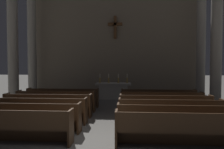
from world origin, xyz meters
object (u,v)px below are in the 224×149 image
object	(u,v)px
pew_left_row_6	(63,98)
candlestick_inner_right	(118,80)
pew_left_row_1	(6,126)
candlestick_outer_left	(100,80)
pew_left_row_4	(48,105)
pew_right_row_6	(158,99)
altar	(113,90)
pew_left_row_5	(56,101)
pew_right_row_4	(165,107)
column_right_fourth	(201,43)
candlestick_inner_left	(109,80)
pew_right_row_1	(185,130)
pew_left_row_2	(24,117)
pew_right_row_2	(177,120)
pew_right_row_5	(161,102)
pew_left_row_3	(38,110)
column_right_third	(216,38)
column_left_third	(13,40)
pew_right_row_3	(170,112)
column_left_fourth	(32,44)
candlestick_outer_right	(127,80)

from	to	relation	value
pew_left_row_6	candlestick_inner_right	bearing A→B (deg)	46.58
pew_left_row_1	candlestick_outer_left	distance (m)	8.30
pew_left_row_4	pew_right_row_6	xyz separation A→B (m)	(4.78, 2.11, 0.00)
altar	pew_left_row_5	bearing A→B (deg)	-121.51
pew_left_row_5	pew_right_row_4	world-z (taller)	same
column_right_fourth	candlestick_inner_left	world-z (taller)	column_right_fourth
pew_right_row_1	altar	distance (m)	8.47
pew_left_row_6	pew_left_row_2	bearing A→B (deg)	-90.00
pew_left_row_4	pew_right_row_2	distance (m)	5.23
pew_left_row_5	pew_right_row_5	xyz separation A→B (m)	(4.78, 0.00, 0.00)
altar	candlestick_inner_left	world-z (taller)	candlestick_inner_left
pew_left_row_3	pew_right_row_2	xyz separation A→B (m)	(4.78, -1.06, 0.00)
column_right_third	pew_right_row_5	bearing A→B (deg)	-146.28
candlestick_inner_left	candlestick_inner_right	world-z (taller)	same
pew_left_row_1	column_left_third	xyz separation A→B (m)	(-3.10, 6.30, 3.06)
column_right_third	candlestick_outer_left	bearing A→B (deg)	163.93
candlestick_inner_right	candlestick_inner_left	bearing A→B (deg)	180.00
pew_right_row_3	pew_left_row_1	bearing A→B (deg)	-156.15
column_left_third	pew_left_row_6	bearing A→B (deg)	-18.11
column_right_third	candlestick_outer_left	size ratio (longest dim) A/B	12.78
pew_left_row_3	candlestick_inner_right	world-z (taller)	candlestick_inner_right
pew_right_row_5	column_left_fourth	size ratio (longest dim) A/B	0.50
pew_right_row_3	candlestick_outer_right	size ratio (longest dim) A/B	6.39
candlestick_inner_left	pew_left_row_2	bearing A→B (deg)	-106.47
pew_left_row_6	column_right_third	bearing A→B (deg)	7.34
pew_right_row_1	pew_right_row_5	bearing A→B (deg)	90.00
pew_left_row_4	pew_right_row_2	world-z (taller)	same
pew_right_row_2	pew_right_row_6	size ratio (longest dim) A/B	1.00
pew_right_row_3	pew_right_row_4	size ratio (longest dim) A/B	1.00
pew_right_row_2	pew_left_row_4	bearing A→B (deg)	156.15
pew_left_row_1	altar	bearing A→B (deg)	73.61
pew_right_row_3	column_right_third	size ratio (longest dim) A/B	0.50
pew_left_row_3	pew_right_row_2	bearing A→B (deg)	-12.47
pew_left_row_2	pew_right_row_1	xyz separation A→B (m)	(4.78, -1.06, 0.00)
candlestick_outer_left	pew_left_row_4	bearing A→B (deg)	-107.26
pew_right_row_2	pew_left_row_1	bearing A→B (deg)	-167.53
pew_right_row_3	pew_right_row_4	xyz separation A→B (m)	(0.00, 1.06, 0.00)
pew_left_row_2	column_left_fourth	size ratio (longest dim) A/B	0.50
column_left_fourth	column_right_third	bearing A→B (deg)	-12.84
pew_right_row_5	column_left_fourth	distance (m)	9.62
altar	candlestick_inner_left	size ratio (longest dim) A/B	3.88
pew_left_row_6	altar	xyz separation A→B (m)	(2.39, 2.84, 0.06)
column_right_third	altar	world-z (taller)	column_right_third
pew_right_row_1	column_right_third	world-z (taller)	column_right_third
pew_left_row_3	pew_left_row_1	bearing A→B (deg)	-90.00
column_right_third	column_left_fourth	bearing A→B (deg)	167.16
pew_right_row_5	column_right_third	bearing A→B (deg)	33.72
column_left_fourth	candlestick_inner_right	xyz separation A→B (m)	(5.80, -0.68, -2.35)
pew_left_row_6	pew_right_row_1	xyz separation A→B (m)	(4.78, -5.29, 0.00)
pew_right_row_6	column_left_fourth	distance (m)	9.16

